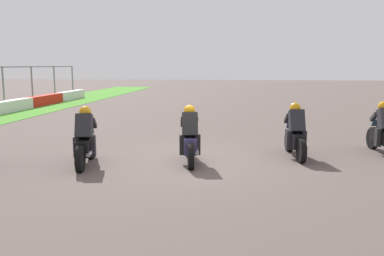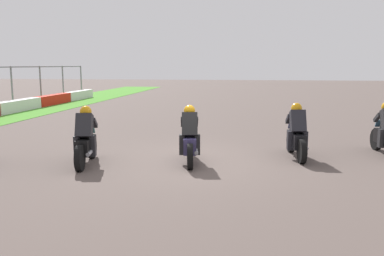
% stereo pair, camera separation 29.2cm
% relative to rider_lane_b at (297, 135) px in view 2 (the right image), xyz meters
% --- Properties ---
extents(ground_plane, '(120.00, 120.00, 0.00)m').
position_rel_rider_lane_b_xyz_m(ground_plane, '(-0.82, 2.77, -0.62)').
color(ground_plane, brown).
extents(rider_lane_b, '(2.04, 0.57, 1.51)m').
position_rel_rider_lane_b_xyz_m(rider_lane_b, '(0.00, 0.00, 0.00)').
color(rider_lane_b, black).
rests_on(rider_lane_b, ground_plane).
extents(rider_lane_c, '(2.04, 0.60, 1.51)m').
position_rel_rider_lane_b_xyz_m(rider_lane_c, '(-0.99, 2.83, 0.00)').
color(rider_lane_c, black).
rests_on(rider_lane_c, ground_plane).
extents(rider_lane_d, '(2.03, 0.62, 1.51)m').
position_rel_rider_lane_b_xyz_m(rider_lane_d, '(-1.57, 5.44, 0.00)').
color(rider_lane_d, black).
rests_on(rider_lane_d, ground_plane).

